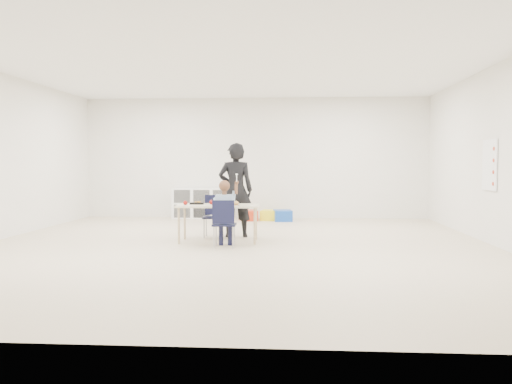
# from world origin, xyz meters

# --- Properties ---
(room) EXTENTS (9.00, 9.02, 2.80)m
(room) POSITION_xyz_m (0.00, 0.00, 1.40)
(room) COLOR beige
(room) RESTS_ON ground
(table) EXTENTS (1.34, 0.70, 0.60)m
(table) POSITION_xyz_m (-0.31, 0.53, 0.31)
(table) COLOR beige
(table) RESTS_ON ground
(chair_near) EXTENTS (0.36, 0.34, 0.73)m
(chair_near) POSITION_xyz_m (-0.14, -0.02, 0.36)
(chair_near) COLOR black
(chair_near) RESTS_ON ground
(chair_far) EXTENTS (0.36, 0.34, 0.73)m
(chair_far) POSITION_xyz_m (-0.47, 1.07, 0.36)
(chair_far) COLOR black
(chair_far) RESTS_ON ground
(child) EXTENTS (0.50, 0.50, 1.14)m
(child) POSITION_xyz_m (-0.14, -0.02, 0.57)
(child) COLOR #A1BAD9
(child) RESTS_ON chair_near
(lunch_tray_near) EXTENTS (0.22, 0.17, 0.03)m
(lunch_tray_near) POSITION_xyz_m (-0.19, 0.59, 0.62)
(lunch_tray_near) COLOR black
(lunch_tray_near) RESTS_ON table
(lunch_tray_far) EXTENTS (0.22, 0.17, 0.03)m
(lunch_tray_far) POSITION_xyz_m (-0.68, 0.62, 0.62)
(lunch_tray_far) COLOR black
(lunch_tray_far) RESTS_ON table
(milk_carton) EXTENTS (0.07, 0.07, 0.10)m
(milk_carton) POSITION_xyz_m (-0.30, 0.41, 0.65)
(milk_carton) COLOR white
(milk_carton) RESTS_ON table
(bread_roll) EXTENTS (0.09, 0.09, 0.07)m
(bread_roll) POSITION_xyz_m (-0.02, 0.45, 0.64)
(bread_roll) COLOR tan
(bread_roll) RESTS_ON table
(apple_near) EXTENTS (0.07, 0.07, 0.07)m
(apple_near) POSITION_xyz_m (-0.44, 0.60, 0.64)
(apple_near) COLOR maroon
(apple_near) RESTS_ON table
(apple_far) EXTENTS (0.07, 0.07, 0.07)m
(apple_far) POSITION_xyz_m (-0.84, 0.46, 0.64)
(apple_far) COLOR maroon
(apple_far) RESTS_ON table
(cubby_shelf) EXTENTS (1.40, 0.40, 0.70)m
(cubby_shelf) POSITION_xyz_m (-1.20, 4.28, 0.35)
(cubby_shelf) COLOR white
(cubby_shelf) RESTS_ON ground
(rules_poster) EXTENTS (0.02, 0.60, 0.80)m
(rules_poster) POSITION_xyz_m (3.98, 0.60, 1.25)
(rules_poster) COLOR white
(rules_poster) RESTS_ON room
(adult) EXTENTS (0.62, 0.43, 1.63)m
(adult) POSITION_xyz_m (-0.10, 1.15, 0.81)
(adult) COLOR black
(adult) RESTS_ON ground
(bin_red) EXTENTS (0.46, 0.54, 0.23)m
(bin_red) POSITION_xyz_m (-0.10, 3.87, 0.11)
(bin_red) COLOR red
(bin_red) RESTS_ON ground
(bin_yellow) EXTENTS (0.43, 0.51, 0.22)m
(bin_yellow) POSITION_xyz_m (0.37, 3.98, 0.11)
(bin_yellow) COLOR yellow
(bin_yellow) RESTS_ON ground
(bin_blue) EXTENTS (0.45, 0.54, 0.24)m
(bin_blue) POSITION_xyz_m (0.67, 3.82, 0.12)
(bin_blue) COLOR #1645A5
(bin_blue) RESTS_ON ground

